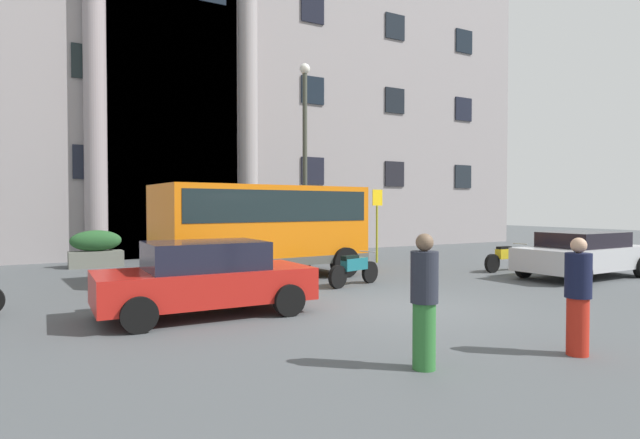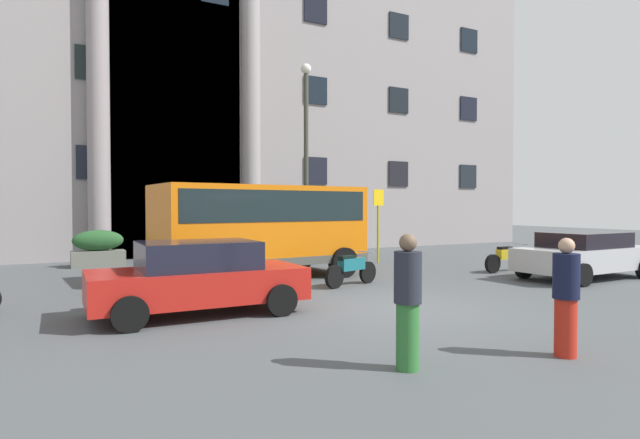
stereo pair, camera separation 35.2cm
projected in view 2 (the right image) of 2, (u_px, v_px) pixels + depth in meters
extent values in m
cube|color=#4A4E51|center=(395.00, 311.00, 10.65)|extent=(80.00, 64.00, 0.12)
cube|color=gray|center=(190.00, 77.00, 25.88)|extent=(36.45, 9.00, 17.35)
cube|color=black|center=(178.00, 122.00, 21.30)|extent=(5.35, 0.12, 11.30)
cylinder|color=gray|center=(98.00, 115.00, 19.58)|extent=(0.83, 0.83, 11.30)
cylinder|color=gray|center=(251.00, 126.00, 22.48)|extent=(0.83, 0.83, 11.30)
cube|color=black|center=(93.00, 163.00, 19.72)|extent=(1.20, 0.08, 1.30)
cube|color=black|center=(316.00, 171.00, 24.27)|extent=(1.20, 0.08, 1.30)
cube|color=black|center=(398.00, 174.00, 26.55)|extent=(1.20, 0.08, 1.30)
cube|color=black|center=(468.00, 176.00, 28.83)|extent=(1.20, 0.08, 1.30)
cube|color=black|center=(92.00, 63.00, 19.63)|extent=(1.20, 0.08, 1.30)
cube|color=black|center=(316.00, 90.00, 24.18)|extent=(1.20, 0.08, 1.30)
cube|color=black|center=(399.00, 100.00, 26.45)|extent=(1.20, 0.08, 1.30)
cube|color=black|center=(469.00, 109.00, 28.73)|extent=(1.20, 0.08, 1.30)
cube|color=black|center=(316.00, 9.00, 24.08)|extent=(1.20, 0.08, 1.30)
cube|color=black|center=(399.00, 26.00, 26.35)|extent=(1.20, 0.08, 1.30)
cube|color=black|center=(469.00, 40.00, 28.63)|extent=(1.20, 0.08, 1.30)
cube|color=orange|center=(261.00, 225.00, 15.07)|extent=(6.22, 2.97, 2.26)
cube|color=black|center=(261.00, 206.00, 15.06)|extent=(5.86, 2.97, 0.87)
cube|color=black|center=(343.00, 212.00, 16.66)|extent=(0.23, 2.07, 1.09)
cube|color=#4B4C46|center=(261.00, 259.00, 15.10)|extent=(6.22, 3.01, 0.24)
cylinder|color=black|center=(301.00, 256.00, 17.28)|extent=(0.92, 0.35, 0.90)
cylinder|color=black|center=(343.00, 262.00, 15.20)|extent=(0.92, 0.35, 0.90)
cylinder|color=black|center=(178.00, 263.00, 15.00)|extent=(0.92, 0.35, 0.90)
cylinder|color=black|center=(207.00, 272.00, 12.92)|extent=(0.92, 0.35, 0.90)
cylinder|color=#999F20|center=(378.00, 227.00, 19.15)|extent=(0.08, 0.08, 2.70)
cube|color=yellow|center=(379.00, 198.00, 19.10)|extent=(0.44, 0.03, 0.60)
cube|color=slate|center=(326.00, 249.00, 21.96)|extent=(1.91, 0.99, 0.58)
ellipsoid|color=#30613C|center=(326.00, 231.00, 21.94)|extent=(1.83, 0.89, 0.93)
cube|color=slate|center=(98.00, 259.00, 17.96)|extent=(1.76, 0.75, 0.56)
ellipsoid|color=#255428|center=(98.00, 240.00, 17.94)|extent=(1.69, 0.67, 0.73)
cube|color=#B6B7BA|center=(584.00, 258.00, 14.99)|extent=(4.44, 1.99, 0.65)
cube|color=black|center=(584.00, 240.00, 14.98)|extent=(2.42, 1.70, 0.44)
cylinder|color=black|center=(585.00, 262.00, 16.54)|extent=(0.63, 0.22, 0.62)
cylinder|color=black|center=(524.00, 268.00, 15.05)|extent=(0.63, 0.22, 0.62)
cylinder|color=black|center=(583.00, 275.00, 13.46)|extent=(0.63, 0.22, 0.62)
cube|color=#B41D17|center=(198.00, 285.00, 10.01)|extent=(4.08, 1.85, 0.63)
cube|color=black|center=(198.00, 255.00, 9.99)|extent=(2.21, 1.61, 0.54)
cylinder|color=black|center=(250.00, 287.00, 11.46)|extent=(0.62, 0.21, 0.62)
cylinder|color=black|center=(281.00, 300.00, 9.85)|extent=(0.62, 0.21, 0.62)
cylinder|color=black|center=(118.00, 297.00, 10.18)|extent=(0.62, 0.21, 0.62)
cylinder|color=black|center=(130.00, 314.00, 8.58)|extent=(0.62, 0.21, 0.62)
cylinder|color=black|center=(523.00, 261.00, 16.90)|extent=(0.60, 0.12, 0.60)
cylinder|color=black|center=(493.00, 264.00, 16.18)|extent=(0.60, 0.14, 0.60)
cube|color=gold|center=(508.00, 254.00, 16.53)|extent=(0.94, 0.27, 0.32)
cube|color=black|center=(505.00, 249.00, 16.44)|extent=(0.53, 0.22, 0.12)
cylinder|color=#A5A5A8|center=(521.00, 244.00, 16.83)|extent=(0.05, 0.55, 0.03)
cylinder|color=black|center=(368.00, 272.00, 14.08)|extent=(0.60, 0.27, 0.60)
cylinder|color=black|center=(334.00, 277.00, 13.15)|extent=(0.61, 0.29, 0.60)
cube|color=#19626C|center=(352.00, 264.00, 13.61)|extent=(0.88, 0.47, 0.32)
cube|color=black|center=(347.00, 258.00, 13.48)|extent=(0.56, 0.34, 0.12)
cylinder|color=#A5A5A8|center=(365.00, 252.00, 13.99)|extent=(0.18, 0.54, 0.03)
cylinder|color=red|center=(566.00, 328.00, 7.18)|extent=(0.30, 0.30, 0.82)
cylinder|color=black|center=(566.00, 276.00, 7.16)|extent=(0.36, 0.36, 0.64)
sphere|color=tan|center=(567.00, 246.00, 7.15)|extent=(0.22, 0.22, 0.22)
cylinder|color=#2D7032|center=(408.00, 336.00, 6.60)|extent=(0.30, 0.30, 0.87)
cylinder|color=#232732|center=(408.00, 277.00, 6.59)|extent=(0.36, 0.36, 0.67)
sphere|color=brown|center=(408.00, 242.00, 6.57)|extent=(0.23, 0.23, 0.23)
cylinder|color=#3B3F35|center=(306.00, 168.00, 19.62)|extent=(0.18, 0.18, 7.21)
sphere|color=silver|center=(306.00, 69.00, 19.52)|extent=(0.40, 0.40, 0.40)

